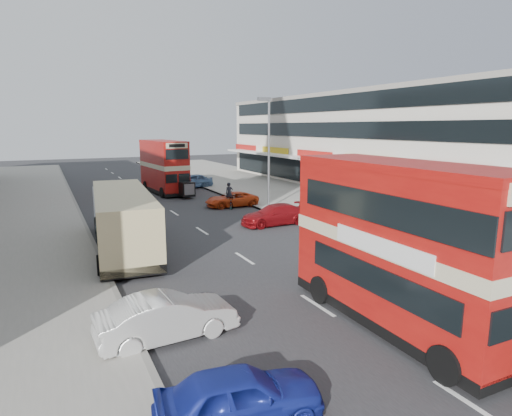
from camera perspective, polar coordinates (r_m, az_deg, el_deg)
ground at (r=13.87m, az=13.03°, el=-15.54°), size 160.00×160.00×0.00m
road_surface at (r=31.18m, az=-10.85°, el=-0.65°), size 12.00×90.00×0.01m
pavement_right at (r=36.18m, az=7.76°, el=1.13°), size 12.00×90.00×0.15m
kerb_left at (r=30.17m, az=-22.08°, el=-1.50°), size 0.20×90.00×0.16m
kerb_right at (r=33.27m, az=-0.70°, el=0.38°), size 0.20×90.00×0.16m
commercial_row at (r=42.18m, az=15.45°, el=8.52°), size 9.90×46.20×9.30m
street_lamp at (r=31.15m, az=1.60°, el=8.40°), size 1.00×0.20×8.12m
bus_main at (r=13.61m, az=18.91°, el=-4.73°), size 2.58×8.94×4.91m
bus_second at (r=40.58m, az=-12.16°, el=5.43°), size 2.89×8.55×4.68m
coach at (r=22.37m, az=-17.30°, el=-1.27°), size 3.51×10.43×2.71m
car_left_near at (r=9.68m, az=-2.19°, el=-23.72°), size 3.70×1.87×1.21m
car_left_front at (r=13.02m, az=-11.73°, el=-14.04°), size 4.12×1.63×1.33m
car_right_a at (r=26.89m, az=2.50°, el=-0.90°), size 4.43×1.84×1.28m
car_right_b at (r=33.01m, az=-3.27°, el=1.15°), size 4.11×1.96×1.13m
car_right_c at (r=43.36m, az=-8.60°, el=3.57°), size 4.41×2.14×1.45m
pedestrian_near at (r=28.16m, az=8.29°, el=0.18°), size 0.61×0.42×1.61m
cyclist at (r=32.35m, az=-3.57°, el=1.11°), size 0.70×1.66×1.96m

